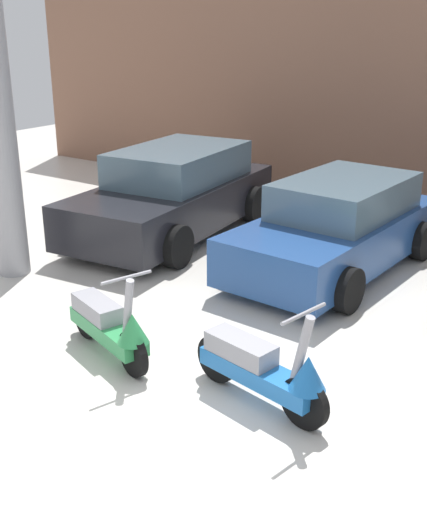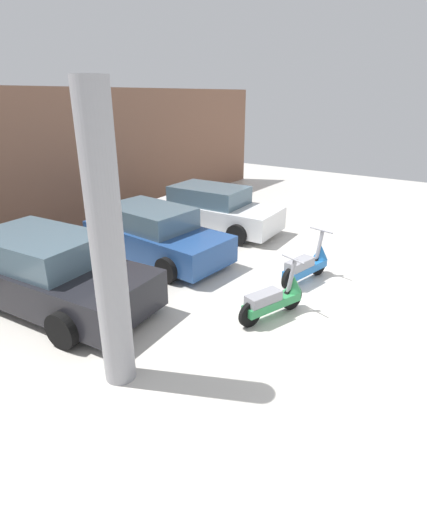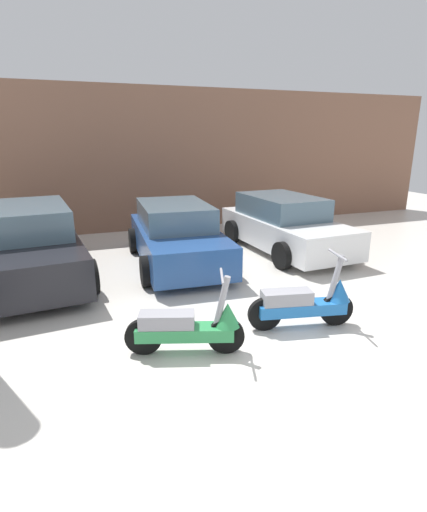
{
  "view_description": "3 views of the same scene",
  "coord_description": "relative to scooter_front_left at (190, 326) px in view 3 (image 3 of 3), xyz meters",
  "views": [
    {
      "loc": [
        3.27,
        -3.63,
        3.37
      ],
      "look_at": [
        -0.65,
        2.08,
        0.83
      ],
      "focal_mm": 45.0,
      "sensor_mm": 36.0,
      "label": 1
    },
    {
      "loc": [
        -6.99,
        -2.09,
        3.84
      ],
      "look_at": [
        -0.67,
        2.39,
        0.7
      ],
      "focal_mm": 28.0,
      "sensor_mm": 36.0,
      "label": 2
    },
    {
      "loc": [
        -2.35,
        -3.65,
        2.68
      ],
      "look_at": [
        -0.11,
        2.42,
        0.73
      ],
      "focal_mm": 28.0,
      "sensor_mm": 36.0,
      "label": 3
    }
  ],
  "objects": [
    {
      "name": "car_rear_center",
      "position": [
        0.85,
        3.78,
        0.24
      ],
      "size": [
        2.04,
        3.92,
        1.3
      ],
      "rotation": [
        0.0,
        0.0,
        -1.64
      ],
      "color": "navy",
      "rests_on": "ground_plane"
    },
    {
      "name": "ground_plane",
      "position": [
        1.05,
        -0.74,
        -0.38
      ],
      "size": [
        28.0,
        28.0,
        0.0
      ],
      "primitive_type": "plane",
      "color": "silver"
    },
    {
      "name": "scooter_front_right",
      "position": [
        1.79,
        0.13,
        0.01
      ],
      "size": [
        1.56,
        0.65,
        1.1
      ],
      "rotation": [
        0.0,
        0.0,
        -0.2
      ],
      "color": "black",
      "rests_on": "ground_plane"
    },
    {
      "name": "car_rear_left",
      "position": [
        -2.09,
        3.77,
        0.3
      ],
      "size": [
        2.33,
        4.33,
        1.42
      ],
      "rotation": [
        0.0,
        0.0,
        -1.47
      ],
      "color": "black",
      "rests_on": "ground_plane"
    },
    {
      "name": "scooter_front_left",
      "position": [
        0.0,
        0.0,
        0.0
      ],
      "size": [
        1.47,
        0.75,
        1.06
      ],
      "rotation": [
        0.0,
        0.0,
        -0.32
      ],
      "color": "black",
      "rests_on": "ground_plane"
    },
    {
      "name": "car_rear_right",
      "position": [
        3.58,
        3.89,
        0.25
      ],
      "size": [
        2.03,
        3.94,
        1.31
      ],
      "rotation": [
        0.0,
        0.0,
        -1.52
      ],
      "color": "white",
      "rests_on": "ground_plane"
    },
    {
      "name": "wall_back",
      "position": [
        1.05,
        7.33,
        1.64
      ],
      "size": [
        19.6,
        0.12,
        4.04
      ],
      "primitive_type": "cube",
      "color": "#845B47",
      "rests_on": "ground_plane"
    }
  ]
}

